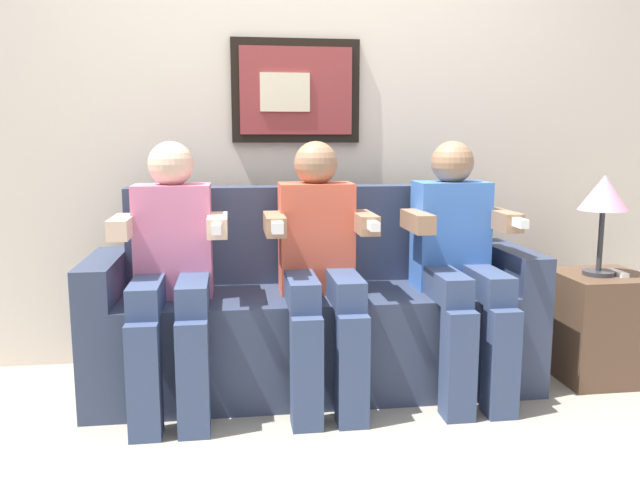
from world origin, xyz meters
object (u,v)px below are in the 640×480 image
table_lamp (604,197)px  spare_remote_on_table (617,273)px  side_table_right (599,326)px  person_on_left (172,266)px  person_on_right (459,258)px  person_in_middle (320,262)px  couch (315,318)px

table_lamp → spare_remote_on_table: 0.36m
side_table_right → person_on_left: bearing=-178.2°
person_on_right → table_lamp: bearing=3.3°
person_in_middle → table_lamp: size_ratio=2.41×
couch → spare_remote_on_table: 1.41m
person_on_right → spare_remote_on_table: person_on_right is taller
person_on_left → person_in_middle: size_ratio=1.00×
person_on_left → person_on_right: bearing=0.0°
person_on_right → table_lamp: person_on_right is taller
couch → side_table_right: couch is taller
person_in_middle → table_lamp: 1.32m
side_table_right → spare_remote_on_table: 0.27m
person_in_middle → side_table_right: bearing=2.6°
person_on_right → side_table_right: size_ratio=2.22×
person_on_left → table_lamp: (1.91, 0.04, 0.25)m
couch → spare_remote_on_table: bearing=-5.7°
side_table_right → person_on_right: bearing=-175.2°
spare_remote_on_table → table_lamp: bearing=173.1°
spare_remote_on_table → couch: bearing=174.3°
couch → person_on_right: size_ratio=1.77×
person_on_left → side_table_right: bearing=1.8°
person_on_right → table_lamp: (0.69, 0.04, 0.25)m
table_lamp → person_on_right: bearing=-176.7°
person_on_right → spare_remote_on_table: 0.78m
table_lamp → spare_remote_on_table: size_ratio=3.54×
couch → person_in_middle: bearing=-90.0°
side_table_right → person_in_middle: bearing=-177.4°
person_on_right → person_in_middle: bearing=-180.0°
person_on_right → spare_remote_on_table: size_ratio=8.54×
person_on_left → couch: bearing=15.3°
table_lamp → spare_remote_on_table: table_lamp is taller
couch → person_on_left: size_ratio=1.77×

